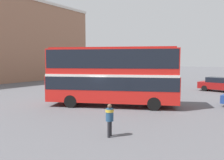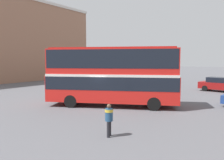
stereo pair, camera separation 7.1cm
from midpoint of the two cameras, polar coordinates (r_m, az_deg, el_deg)
ground_plane at (r=17.52m, az=-3.36°, el=-6.77°), size 240.00×240.00×0.00m
double_decker_bus at (r=17.14m, az=0.12°, el=1.85°), size 10.17×6.67×4.61m
pedestrian_foreground at (r=10.42m, az=-0.59°, el=-9.56°), size 0.49×0.49×1.57m
parked_car_kerb_near at (r=28.33m, az=26.31°, el=-1.04°), size 4.61×2.42×1.65m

